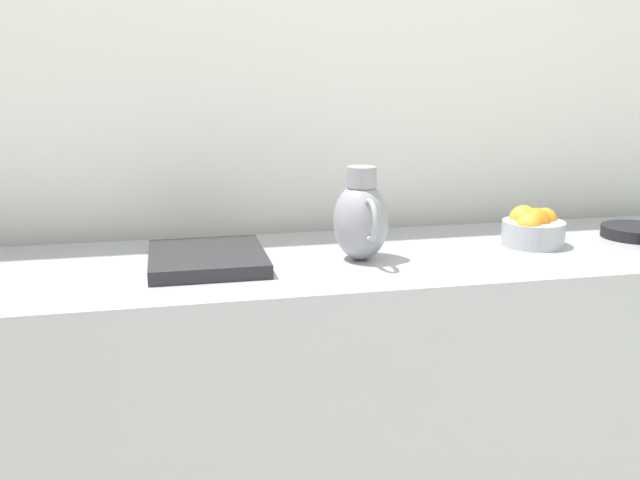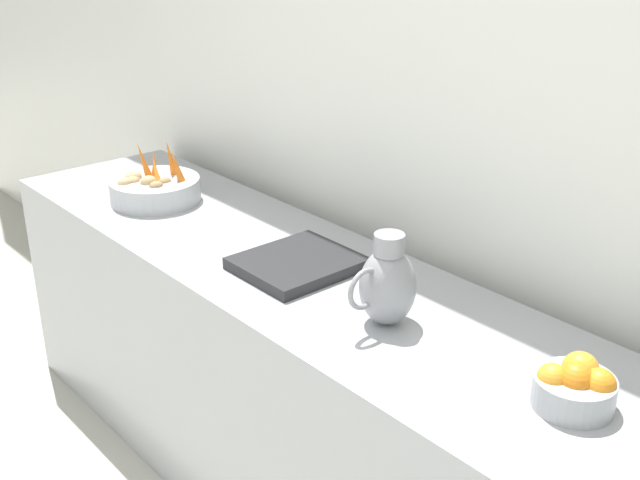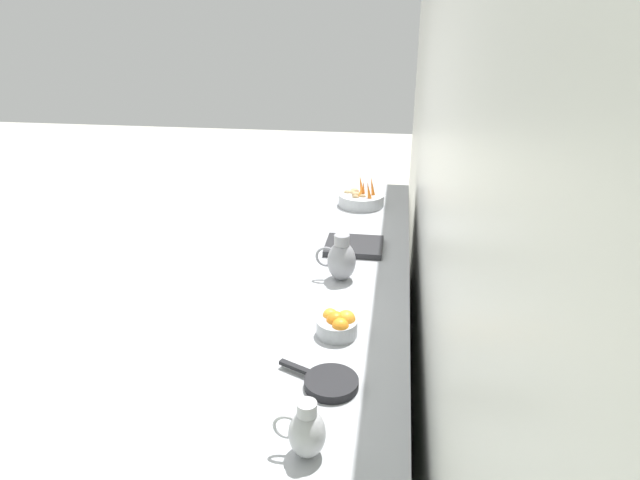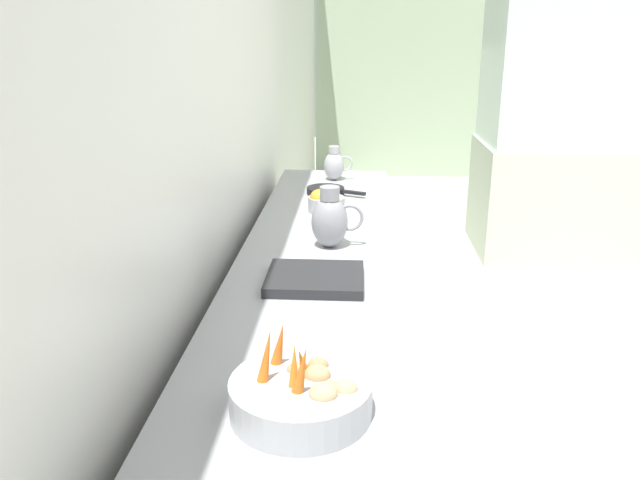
% 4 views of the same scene
% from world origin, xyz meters
% --- Properties ---
extents(prep_counter, '(0.65, 3.30, 0.87)m').
position_xyz_m(prep_counter, '(-1.52, -0.18, 0.43)').
color(prep_counter, '#9EA0A5').
rests_on(prep_counter, ground_plane).
extents(vegetable_colander, '(0.33, 0.33, 0.22)m').
position_xyz_m(vegetable_colander, '(-1.49, -1.26, 0.92)').
color(vegetable_colander, '#ADAFB5').
rests_on(vegetable_colander, prep_counter).
extents(orange_bowl, '(0.18, 0.18, 0.11)m').
position_xyz_m(orange_bowl, '(-1.53, 0.50, 0.92)').
color(orange_bowl, '#9EA0A5').
rests_on(orange_bowl, prep_counter).
extents(metal_pitcher_tall, '(0.21, 0.15, 0.25)m').
position_xyz_m(metal_pitcher_tall, '(-1.48, -0.04, 0.98)').
color(metal_pitcher_tall, gray).
rests_on(metal_pitcher_tall, prep_counter).
extents(counter_sink_basin, '(0.34, 0.30, 0.04)m').
position_xyz_m(counter_sink_basin, '(-1.51, -0.45, 0.89)').
color(counter_sink_basin, '#232326').
rests_on(counter_sink_basin, prep_counter).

